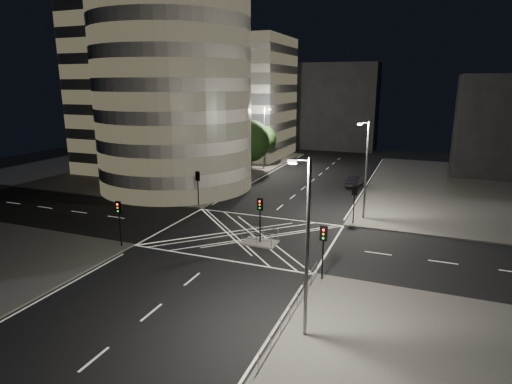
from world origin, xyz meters
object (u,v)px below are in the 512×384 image
at_px(central_island, 260,243).
at_px(traffic_signal_fl, 198,182).
at_px(traffic_signal_fr, 354,197).
at_px(traffic_signal_island, 260,212).
at_px(street_lamp_left_near, 213,152).
at_px(street_lamp_right_near, 306,243).
at_px(traffic_signal_nr, 323,243).
at_px(street_lamp_left_far, 264,136).
at_px(street_lamp_right_far, 366,167).
at_px(traffic_signal_nl, 119,215).
at_px(sedan, 355,181).

distance_m(central_island, traffic_signal_fl, 13.91).
distance_m(traffic_signal_fr, traffic_signal_island, 10.73).
bearing_deg(street_lamp_left_near, traffic_signal_fl, -83.03).
distance_m(central_island, street_lamp_right_near, 15.54).
bearing_deg(traffic_signal_island, street_lamp_right_near, -59.25).
relative_size(central_island, traffic_signal_nr, 0.75).
relative_size(traffic_signal_fr, street_lamp_left_far, 0.40).
height_order(traffic_signal_fr, traffic_signal_nr, same).
distance_m(traffic_signal_island, street_lamp_right_far, 13.13).
bearing_deg(traffic_signal_nl, traffic_signal_fl, 90.00).
relative_size(traffic_signal_fl, traffic_signal_fr, 1.00).
bearing_deg(traffic_signal_fr, street_lamp_left_near, 164.08).
height_order(traffic_signal_nr, street_lamp_left_far, street_lamp_left_far).
distance_m(street_lamp_left_far, street_lamp_right_far, 28.23).
xyz_separation_m(traffic_signal_nr, street_lamp_right_far, (0.64, 15.80, 2.63)).
relative_size(traffic_signal_nl, street_lamp_right_near, 0.40).
distance_m(traffic_signal_fl, traffic_signal_fr, 17.60).
bearing_deg(traffic_signal_fl, traffic_signal_fr, 0.00).
xyz_separation_m(traffic_signal_fl, traffic_signal_nr, (17.60, -13.60, 0.00)).
bearing_deg(traffic_signal_nr, traffic_signal_nl, 180.00).
xyz_separation_m(traffic_signal_nr, street_lamp_left_near, (-18.24, 18.80, 2.63)).
height_order(central_island, street_lamp_left_far, street_lamp_left_far).
distance_m(traffic_signal_fr, street_lamp_left_far, 29.63).
relative_size(street_lamp_right_far, sedan, 2.18).
xyz_separation_m(street_lamp_left_near, street_lamp_left_far, (0.00, 18.00, 0.00)).
relative_size(street_lamp_left_far, sedan, 2.18).
height_order(central_island, street_lamp_right_near, street_lamp_right_near).
bearing_deg(street_lamp_right_far, central_island, -125.30).
distance_m(street_lamp_right_near, sedan, 37.85).
distance_m(traffic_signal_nr, traffic_signal_island, 8.62).
xyz_separation_m(traffic_signal_fl, street_lamp_right_far, (18.24, 2.20, 2.63)).
relative_size(street_lamp_left_near, sedan, 2.18).
height_order(street_lamp_right_far, street_lamp_right_near, same).
bearing_deg(traffic_signal_fr, street_lamp_left_far, 128.17).
relative_size(street_lamp_left_near, street_lamp_right_near, 1.00).
height_order(traffic_signal_island, sedan, traffic_signal_island).
bearing_deg(street_lamp_left_far, traffic_signal_nr, -63.64).
bearing_deg(central_island, traffic_signal_island, 0.00).
height_order(street_lamp_left_far, street_lamp_right_far, same).
xyz_separation_m(street_lamp_right_far, sedan, (-3.13, 14.42, -4.78)).
bearing_deg(street_lamp_right_far, street_lamp_right_near, -90.00).
xyz_separation_m(traffic_signal_island, street_lamp_left_far, (-11.44, 31.50, 2.63)).
height_order(street_lamp_left_near, sedan, street_lamp_left_near).
height_order(traffic_signal_nr, street_lamp_left_near, street_lamp_left_near).
bearing_deg(traffic_signal_fl, street_lamp_left_far, 91.57).
height_order(traffic_signal_nl, sedan, traffic_signal_nl).
bearing_deg(street_lamp_right_near, traffic_signal_fr, 91.75).
height_order(traffic_signal_nl, street_lamp_left_far, street_lamp_left_far).
relative_size(traffic_signal_fr, sedan, 0.87).
bearing_deg(traffic_signal_fr, traffic_signal_island, -129.33).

